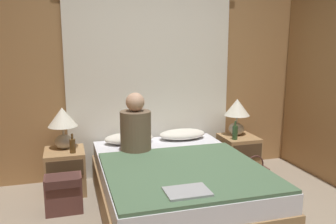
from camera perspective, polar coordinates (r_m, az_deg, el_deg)
The scene contains 16 objects.
wall_back at distance 4.43m, azimuth -2.98°, elevation 5.98°, with size 3.99×0.06×2.50m.
curtain_panel at distance 4.38m, azimuth -2.77°, elevation 4.21°, with size 2.23×0.02×2.25m.
bed at distance 3.62m, azimuth 1.36°, elevation -11.77°, with size 1.50×2.01×0.48m.
nightstand_left at distance 4.16m, azimuth -16.13°, elevation -9.09°, with size 0.43×0.47×0.48m.
nightstand_right at distance 4.65m, azimuth 11.21°, elevation -6.70°, with size 0.43×0.47×0.48m.
lamp_left at distance 4.09m, azimuth -16.54°, elevation -1.61°, with size 0.32×0.32×0.46m.
lamp_right at distance 4.58m, azimuth 11.00°, elevation -0.00°, with size 0.32×0.32×0.46m.
pillow_left at distance 4.19m, azimuth -6.28°, elevation -4.20°, with size 0.57×0.32×0.12m.
pillow_right at distance 4.34m, azimuth 2.31°, elevation -3.58°, with size 0.57×0.32×0.12m.
blanket_on_bed at distance 3.28m, azimuth 2.87°, elevation -9.39°, with size 1.44×1.40×0.03m.
person_left_in_bed at distance 3.80m, azimuth -5.22°, elevation -2.52°, with size 0.33×0.33×0.65m.
beer_bottle_on_left_stand at distance 3.95m, azimuth -15.06°, elevation -5.22°, with size 0.06×0.06×0.21m.
beer_bottle_on_right_stand at distance 4.41m, azimuth 10.70°, elevation -3.22°, with size 0.07×0.07×0.23m.
laptop_on_bed at distance 2.79m, azimuth 3.09°, elevation -12.63°, with size 0.34×0.25×0.02m.
backpack_on_floor at distance 3.70m, azimuth -16.40°, elevation -12.17°, with size 0.35×0.24×0.37m.
handbag_on_floor at distance 4.33m, azimuth 13.69°, elevation -9.90°, with size 0.30×0.16×0.36m.
Camera 1 is at (-1.01, -2.48, 1.65)m, focal length 38.00 mm.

